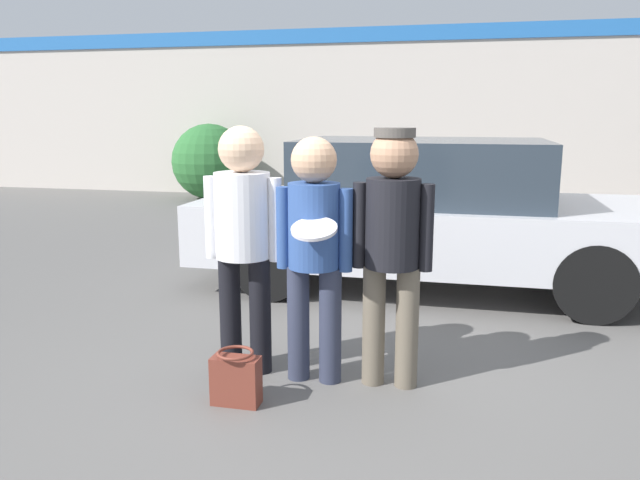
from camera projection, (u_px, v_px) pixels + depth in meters
name	position (u px, v px, depth m)	size (l,w,h in m)	color
ground_plane	(341.00, 383.00, 4.19)	(56.00, 56.00, 0.00)	#5B5956
storefront_building	(431.00, 113.00, 12.81)	(24.00, 0.22, 3.51)	beige
person_left	(243.00, 228.00, 4.21)	(0.55, 0.38, 1.70)	black
person_middle_with_frisbee	(314.00, 240.00, 4.06)	(0.51, 0.56, 1.64)	#2D3347
person_right	(392.00, 235.00, 3.98)	(0.52, 0.35, 1.69)	#665B4C
parked_car_near	(427.00, 213.00, 6.44)	(4.71, 1.96, 1.52)	silver
shrub	(210.00, 162.00, 13.08)	(1.58, 1.58, 1.58)	#2D6B33
handbag	(236.00, 379.00, 3.86)	(0.30, 0.23, 0.35)	brown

